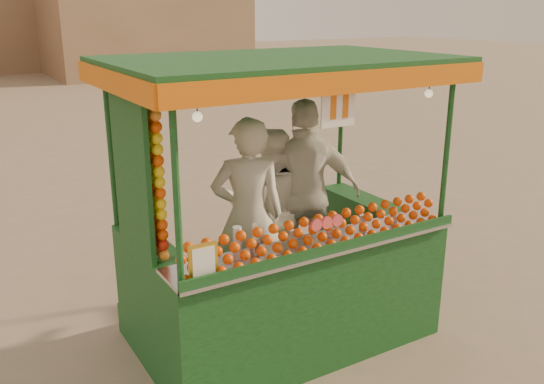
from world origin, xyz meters
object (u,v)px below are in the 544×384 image
vendor_middle (270,208)px  vendor_left (248,216)px  vendor_right (306,195)px  juice_cart (280,257)px

vendor_middle → vendor_left: bearing=57.3°
vendor_middle → vendor_right: size_ratio=0.85×
juice_cart → vendor_left: bearing=128.8°
juice_cart → vendor_middle: bearing=67.5°
juice_cart → vendor_middle: juice_cart is taller
vendor_left → vendor_middle: size_ratio=1.13×
vendor_middle → vendor_right: bearing=170.2°
juice_cart → vendor_middle: (0.24, 0.59, 0.26)m
juice_cart → vendor_right: size_ratio=1.53×
juice_cart → vendor_middle: 0.69m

